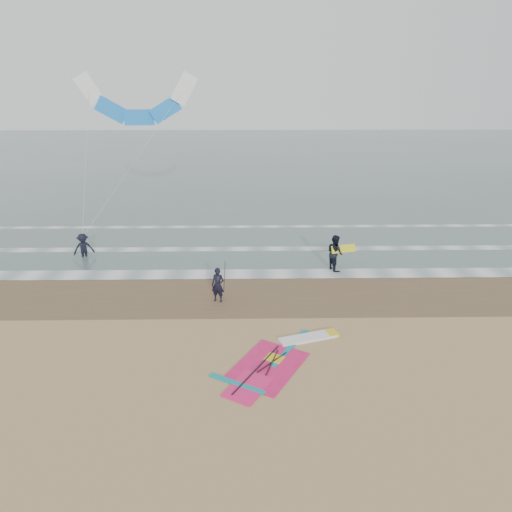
{
  "coord_description": "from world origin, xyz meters",
  "views": [
    {
      "loc": [
        -1.58,
        -13.17,
        9.02
      ],
      "look_at": [
        -1.28,
        5.0,
        2.2
      ],
      "focal_mm": 32.0,
      "sensor_mm": 36.0,
      "label": 1
    }
  ],
  "objects_px": {
    "windsurf_rig": "(280,358)",
    "person_wading": "(83,243)",
    "person_standing": "(218,285)",
    "surf_kite": "(138,103)",
    "person_walking": "(335,253)"
  },
  "relations": [
    {
      "from": "person_standing",
      "to": "surf_kite",
      "type": "bearing_deg",
      "value": 136.18
    },
    {
      "from": "person_standing",
      "to": "person_walking",
      "type": "height_order",
      "value": "person_walking"
    },
    {
      "from": "windsurf_rig",
      "to": "person_wading",
      "type": "xyz_separation_m",
      "value": [
        -10.27,
        10.3,
        0.83
      ]
    },
    {
      "from": "person_standing",
      "to": "person_wading",
      "type": "relative_size",
      "value": 0.91
    },
    {
      "from": "person_standing",
      "to": "person_wading",
      "type": "height_order",
      "value": "person_wading"
    },
    {
      "from": "person_walking",
      "to": "surf_kite",
      "type": "bearing_deg",
      "value": 41.49
    },
    {
      "from": "person_walking",
      "to": "surf_kite",
      "type": "xyz_separation_m",
      "value": [
        -10.62,
        5.14,
        7.11
      ]
    },
    {
      "from": "person_wading",
      "to": "surf_kite",
      "type": "bearing_deg",
      "value": 21.28
    },
    {
      "from": "person_standing",
      "to": "surf_kite",
      "type": "relative_size",
      "value": 0.18
    },
    {
      "from": "person_wading",
      "to": "surf_kite",
      "type": "xyz_separation_m",
      "value": [
        2.99,
        3.05,
        7.2
      ]
    },
    {
      "from": "windsurf_rig",
      "to": "surf_kite",
      "type": "relative_size",
      "value": 0.56
    },
    {
      "from": "windsurf_rig",
      "to": "person_standing",
      "type": "distance_m",
      "value": 5.29
    },
    {
      "from": "person_standing",
      "to": "person_wading",
      "type": "distance_m",
      "value": 9.66
    },
    {
      "from": "surf_kite",
      "to": "person_wading",
      "type": "bearing_deg",
      "value": -134.44
    },
    {
      "from": "windsurf_rig",
      "to": "person_walking",
      "type": "distance_m",
      "value": 8.91
    }
  ]
}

